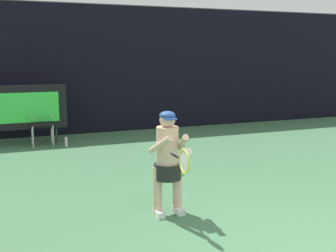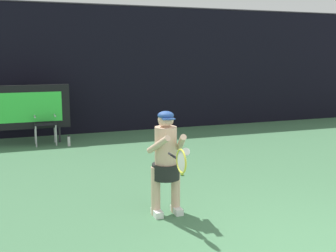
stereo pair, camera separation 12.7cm
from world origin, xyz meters
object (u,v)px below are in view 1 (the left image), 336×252
at_px(tennis_racket, 183,161).
at_px(water_bottle, 66,142).
at_px(tennis_player, 168,159).
at_px(umpire_chair, 42,120).
at_px(scoreboard, 21,108).
at_px(tennis_ball_loose, 182,174).

bearing_deg(tennis_racket, water_bottle, 95.18).
distance_m(water_bottle, tennis_player, 5.13).
bearing_deg(umpire_chair, scoreboard, 161.47).
distance_m(scoreboard, tennis_player, 5.88).
bearing_deg(tennis_racket, scoreboard, 103.21).
height_order(water_bottle, tennis_player, tennis_player).
xyz_separation_m(tennis_player, tennis_ball_loose, (0.93, 1.69, -0.77)).
xyz_separation_m(water_bottle, tennis_ball_loose, (1.69, -3.34, -0.09)).
relative_size(scoreboard, water_bottle, 8.30).
height_order(tennis_racket, tennis_ball_loose, tennis_racket).
distance_m(scoreboard, umpire_chair, 0.59).
height_order(water_bottle, tennis_racket, tennis_racket).
relative_size(scoreboard, tennis_racket, 3.65).
bearing_deg(tennis_player, water_bottle, 98.59).
xyz_separation_m(tennis_racket, tennis_ball_loose, (0.97, 2.35, -0.91)).
distance_m(scoreboard, tennis_racket, 6.50).
relative_size(umpire_chair, tennis_racket, 1.79).
height_order(scoreboard, tennis_player, scoreboard).
distance_m(umpire_chair, tennis_player, 5.61).
bearing_deg(water_bottle, tennis_player, -81.41).
relative_size(water_bottle, tennis_racket, 0.44).
distance_m(scoreboard, tennis_ball_loose, 4.84).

